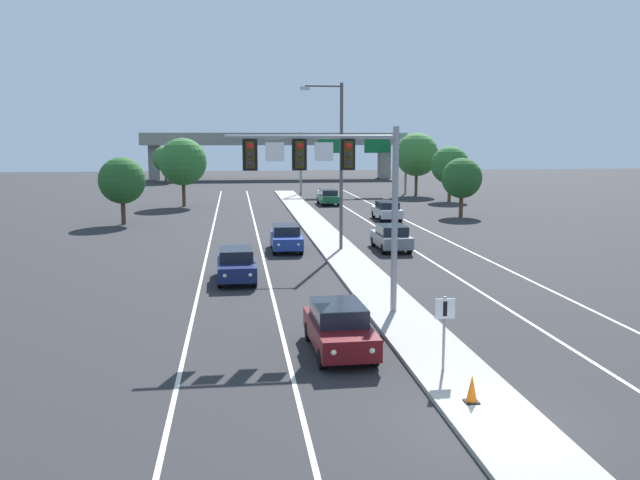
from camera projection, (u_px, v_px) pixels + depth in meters
name	position (u px, v px, depth m)	size (l,w,h in m)	color
ground_plane	(499.00, 425.00, 16.77)	(260.00, 260.00, 0.00)	#28282B
median_island	(363.00, 276.00, 34.43)	(2.40, 110.00, 0.15)	#9E9B93
lane_stripe_oncoming_center	(263.00, 256.00, 40.73)	(0.14, 100.00, 0.01)	silver
lane_stripe_receding_center	(418.00, 252.00, 41.88)	(0.14, 100.00, 0.01)	silver
edge_stripe_left	(206.00, 257.00, 40.33)	(0.14, 100.00, 0.01)	silver
edge_stripe_right	(470.00, 251.00, 42.28)	(0.14, 100.00, 0.01)	silver
overhead_signal_mast	(336.00, 176.00, 26.12)	(6.58, 0.44, 7.20)	gray
median_sign_post	(444.00, 322.00, 20.14)	(0.60, 0.10, 2.20)	gray
street_lamp_median	(338.00, 156.00, 41.57)	(2.58, 0.28, 10.00)	#4C4C51
car_oncoming_darkred	(339.00, 328.00, 22.38)	(1.93, 4.51, 1.58)	#5B0F14
car_oncoming_navy	(236.00, 264.00, 33.52)	(1.90, 4.50, 1.58)	#141E4C
car_oncoming_blue	(286.00, 237.00, 42.47)	(1.87, 4.49, 1.58)	navy
car_receding_grey	(391.00, 237.00, 42.65)	(1.83, 4.48, 1.58)	slate
car_receding_silver	(387.00, 210.00, 58.11)	(1.86, 4.49, 1.58)	#B7B7BC
car_receding_green	(328.00, 197.00, 71.32)	(1.92, 4.51, 1.58)	#195633
traffic_cone_median_nose	(472.00, 389.00, 17.77)	(0.36, 0.36, 0.74)	black
highway_sign_gantry	(354.00, 144.00, 83.55)	(13.28, 0.42, 7.50)	gray
overpass_bridge	(272.00, 144.00, 114.80)	(42.40, 6.40, 7.65)	gray
tree_far_right_b	(417.00, 155.00, 82.35)	(5.16, 5.16, 7.46)	#4C3823
tree_far_left_c	(122.00, 181.00, 54.91)	(3.72, 3.72, 5.39)	#4C3823
tree_far_left_b	(183.00, 162.00, 69.13)	(4.75, 4.75, 6.88)	#4C3823
tree_far_right_c	(462.00, 178.00, 60.74)	(3.56, 3.56, 5.15)	#4C3823
tree_far_left_a	(165.00, 159.00, 104.39)	(3.90, 3.90, 5.64)	#4C3823
tree_far_right_a	(450.00, 165.00, 75.14)	(4.14, 4.14, 5.99)	#4C3823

